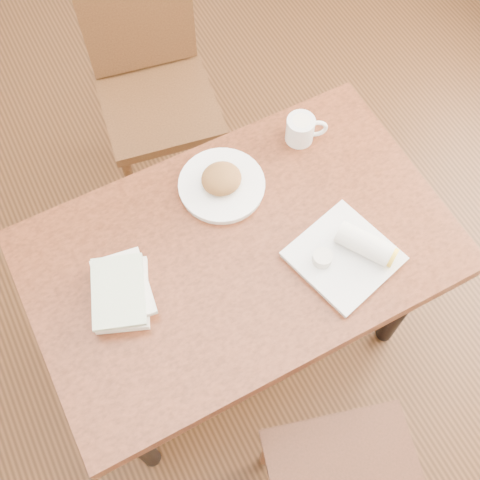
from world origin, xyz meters
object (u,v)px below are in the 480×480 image
book_stack (121,291)px  plate_scone (222,183)px  plate_burrito (350,253)px  table (240,261)px  coffee_mug (302,129)px  chair_far (151,76)px

book_stack → plate_scone: bearing=24.7°
plate_burrito → book_stack: size_ratio=1.27×
table → coffee_mug: size_ratio=9.61×
table → book_stack: book_stack is taller
table → chair_far: 0.88m
chair_far → book_stack: 0.98m
table → plate_burrito: bearing=-33.0°
table → plate_scone: bearing=77.4°
book_stack → coffee_mug: bearing=18.3°
book_stack → plate_burrito: bearing=-17.4°
table → plate_scone: 0.24m
coffee_mug → book_stack: coffee_mug is taller
plate_scone → book_stack: 0.43m
plate_burrito → coffee_mug: bearing=78.4°
plate_burrito → book_stack: 0.63m
coffee_mug → book_stack: (-0.69, -0.23, -0.02)m
table → plate_burrito: (0.26, -0.17, 0.12)m
chair_far → plate_burrito: bearing=-80.7°
chair_far → coffee_mug: (0.26, -0.62, 0.25)m
table → book_stack: 0.37m
coffee_mug → plate_burrito: size_ratio=0.40×
chair_far → plate_scone: (-0.04, -0.67, 0.23)m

